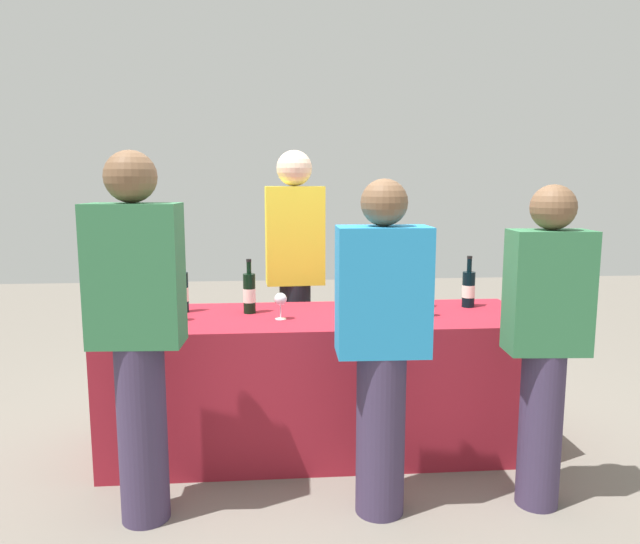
% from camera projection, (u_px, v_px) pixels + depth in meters
% --- Properties ---
extents(ground_plane, '(12.00, 12.00, 0.00)m').
position_uv_depth(ground_plane, '(320.00, 445.00, 3.52)').
color(ground_plane, slate).
extents(tasting_table, '(2.40, 0.77, 0.79)m').
position_uv_depth(tasting_table, '(320.00, 381.00, 3.46)').
color(tasting_table, maroon).
rests_on(tasting_table, ground_plane).
extents(wine_bottle_0, '(0.08, 0.08, 0.31)m').
position_uv_depth(wine_bottle_0, '(163.00, 296.00, 3.40)').
color(wine_bottle_0, black).
rests_on(wine_bottle_0, tasting_table).
extents(wine_bottle_1, '(0.07, 0.07, 0.33)m').
position_uv_depth(wine_bottle_1, '(183.00, 292.00, 3.46)').
color(wine_bottle_1, black).
rests_on(wine_bottle_1, tasting_table).
extents(wine_bottle_2, '(0.07, 0.07, 0.32)m').
position_uv_depth(wine_bottle_2, '(249.00, 293.00, 3.44)').
color(wine_bottle_2, black).
rests_on(wine_bottle_2, tasting_table).
extents(wine_bottle_3, '(0.08, 0.08, 0.33)m').
position_uv_depth(wine_bottle_3, '(399.00, 290.00, 3.53)').
color(wine_bottle_3, black).
rests_on(wine_bottle_3, tasting_table).
extents(wine_bottle_4, '(0.07, 0.07, 0.30)m').
position_uv_depth(wine_bottle_4, '(419.00, 290.00, 3.58)').
color(wine_bottle_4, black).
rests_on(wine_bottle_4, tasting_table).
extents(wine_bottle_5, '(0.08, 0.08, 0.31)m').
position_uv_depth(wine_bottle_5, '(469.00, 289.00, 3.61)').
color(wine_bottle_5, black).
rests_on(wine_bottle_5, tasting_table).
extents(wine_glass_0, '(0.06, 0.06, 0.13)m').
position_uv_depth(wine_glass_0, '(180.00, 303.00, 3.25)').
color(wine_glass_0, silver).
rests_on(wine_glass_0, tasting_table).
extents(wine_glass_1, '(0.07, 0.07, 0.15)m').
position_uv_depth(wine_glass_1, '(281.00, 300.00, 3.28)').
color(wine_glass_1, silver).
rests_on(wine_glass_1, tasting_table).
extents(wine_glass_2, '(0.07, 0.07, 0.15)m').
position_uv_depth(wine_glass_2, '(352.00, 302.00, 3.23)').
color(wine_glass_2, silver).
rests_on(wine_glass_2, tasting_table).
extents(wine_glass_3, '(0.07, 0.07, 0.14)m').
position_uv_depth(wine_glass_3, '(368.00, 301.00, 3.30)').
color(wine_glass_3, silver).
rests_on(wine_glass_3, tasting_table).
extents(wine_glass_4, '(0.06, 0.06, 0.14)m').
position_uv_depth(wine_glass_4, '(429.00, 299.00, 3.36)').
color(wine_glass_4, silver).
rests_on(wine_glass_4, tasting_table).
extents(server_pouring, '(0.40, 0.24, 1.76)m').
position_uv_depth(server_pouring, '(295.00, 269.00, 4.00)').
color(server_pouring, black).
rests_on(server_pouring, ground_plane).
extents(guest_0, '(0.41, 0.24, 1.69)m').
position_uv_depth(guest_0, '(138.00, 326.00, 2.63)').
color(guest_0, '#3F3351').
rests_on(guest_0, ground_plane).
extents(guest_1, '(0.42, 0.24, 1.57)m').
position_uv_depth(guest_1, '(382.00, 340.00, 2.70)').
color(guest_1, '#3F3351').
rests_on(guest_1, ground_plane).
extents(guest_2, '(0.38, 0.23, 1.54)m').
position_uv_depth(guest_2, '(546.00, 336.00, 2.76)').
color(guest_2, '#3F3351').
rests_on(guest_2, ground_plane).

